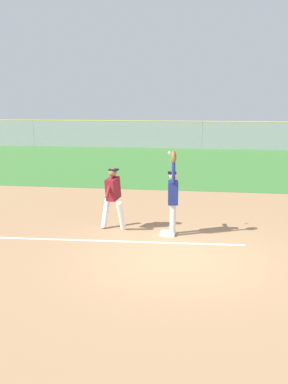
{
  "coord_description": "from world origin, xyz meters",
  "views": [
    {
      "loc": [
        0.73,
        -9.78,
        3.57
      ],
      "look_at": [
        -1.08,
        2.29,
        1.05
      ],
      "focal_mm": 42.28,
      "sensor_mm": 36.0,
      "label": 1
    }
  ],
  "objects_px": {
    "first_base": "(168,233)",
    "parked_car_green": "(189,136)",
    "runner": "(113,194)",
    "parked_car_red": "(121,135)",
    "baseball": "(169,153)",
    "fielder": "(173,194)",
    "parked_car_black": "(62,135)",
    "parked_car_blue": "(251,137)"
  },
  "relations": [
    {
      "from": "parked_car_green",
      "to": "parked_car_blue",
      "type": "distance_m",
      "value": 4.83
    },
    {
      "from": "parked_car_red",
      "to": "first_base",
      "type": "bearing_deg",
      "value": -79.1
    },
    {
      "from": "fielder",
      "to": "runner",
      "type": "relative_size",
      "value": 1.33
    },
    {
      "from": "runner",
      "to": "parked_car_red",
      "type": "relative_size",
      "value": 0.38
    },
    {
      "from": "runner",
      "to": "baseball",
      "type": "distance_m",
      "value": 1.94
    },
    {
      "from": "runner",
      "to": "parked_car_blue",
      "type": "bearing_deg",
      "value": 90.84
    },
    {
      "from": "first_base",
      "to": "parked_car_red",
      "type": "distance_m",
      "value": 25.27
    },
    {
      "from": "fielder",
      "to": "parked_car_green",
      "type": "relative_size",
      "value": 0.51
    },
    {
      "from": "parked_car_green",
      "to": "baseball",
      "type": "bearing_deg",
      "value": -86.66
    },
    {
      "from": "fielder",
      "to": "runner",
      "type": "distance_m",
      "value": 1.71
    },
    {
      "from": "parked_car_blue",
      "to": "fielder",
      "type": "bearing_deg",
      "value": -100.2
    },
    {
      "from": "baseball",
      "to": "parked_car_blue",
      "type": "relative_size",
      "value": 0.02
    },
    {
      "from": "first_base",
      "to": "parked_car_green",
      "type": "xyz_separation_m",
      "value": [
        -0.73,
        24.5,
        0.63
      ]
    },
    {
      "from": "fielder",
      "to": "baseball",
      "type": "relative_size",
      "value": 30.81
    },
    {
      "from": "parked_car_blue",
      "to": "first_base",
      "type": "bearing_deg",
      "value": -100.48
    },
    {
      "from": "parked_car_blue",
      "to": "parked_car_black",
      "type": "bearing_deg",
      "value": 178.69
    },
    {
      "from": "fielder",
      "to": "parked_car_blue",
      "type": "bearing_deg",
      "value": -105.2
    },
    {
      "from": "parked_car_green",
      "to": "fielder",
      "type": "bearing_deg",
      "value": -86.36
    },
    {
      "from": "parked_car_green",
      "to": "parked_car_black",
      "type": "bearing_deg",
      "value": -178.64
    },
    {
      "from": "baseball",
      "to": "parked_car_black",
      "type": "xyz_separation_m",
      "value": [
        -11.18,
        24.24,
        -1.49
      ]
    },
    {
      "from": "parked_car_red",
      "to": "baseball",
      "type": "bearing_deg",
      "value": -78.94
    },
    {
      "from": "baseball",
      "to": "parked_car_black",
      "type": "bearing_deg",
      "value": 114.76
    },
    {
      "from": "first_base",
      "to": "runner",
      "type": "height_order",
      "value": "runner"
    },
    {
      "from": "parked_car_black",
      "to": "parked_car_blue",
      "type": "height_order",
      "value": "same"
    },
    {
      "from": "runner",
      "to": "parked_car_red",
      "type": "xyz_separation_m",
      "value": [
        -4.62,
        24.17,
        -0.32
      ]
    },
    {
      "from": "parked_car_red",
      "to": "parked_car_black",
      "type": "bearing_deg",
      "value": 176.14
    },
    {
      "from": "baseball",
      "to": "parked_car_blue",
      "type": "distance_m",
      "value": 24.54
    },
    {
      "from": "baseball",
      "to": "parked_car_blue",
      "type": "height_order",
      "value": "baseball"
    },
    {
      "from": "runner",
      "to": "parked_car_red",
      "type": "distance_m",
      "value": 24.61
    },
    {
      "from": "parked_car_red",
      "to": "parked_car_green",
      "type": "xyz_separation_m",
      "value": [
        5.44,
        0.0,
        0.0
      ]
    },
    {
      "from": "baseball",
      "to": "parked_car_red",
      "type": "bearing_deg",
      "value": 104.3
    },
    {
      "from": "parked_car_red",
      "to": "parked_car_blue",
      "type": "height_order",
      "value": "same"
    },
    {
      "from": "parked_car_black",
      "to": "parked_car_green",
      "type": "height_order",
      "value": "same"
    },
    {
      "from": "parked_car_red",
      "to": "parked_car_blue",
      "type": "relative_size",
      "value": 1.02
    },
    {
      "from": "first_base",
      "to": "parked_car_red",
      "type": "bearing_deg",
      "value": 104.15
    },
    {
      "from": "fielder",
      "to": "first_base",
      "type": "bearing_deg",
      "value": 7.61
    },
    {
      "from": "baseball",
      "to": "parked_car_red",
      "type": "xyz_separation_m",
      "value": [
        -6.16,
        24.18,
        -1.49
      ]
    },
    {
      "from": "parked_car_red",
      "to": "parked_car_blue",
      "type": "xyz_separation_m",
      "value": [
        10.27,
        -0.04,
        0.0
      ]
    },
    {
      "from": "fielder",
      "to": "parked_car_black",
      "type": "bearing_deg",
      "value": -71.2
    },
    {
      "from": "parked_car_red",
      "to": "parked_car_green",
      "type": "distance_m",
      "value": 5.44
    },
    {
      "from": "parked_car_green",
      "to": "parked_car_blue",
      "type": "bearing_deg",
      "value": 1.11
    },
    {
      "from": "parked_car_red",
      "to": "parked_car_green",
      "type": "bearing_deg",
      "value": -3.2
    }
  ]
}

